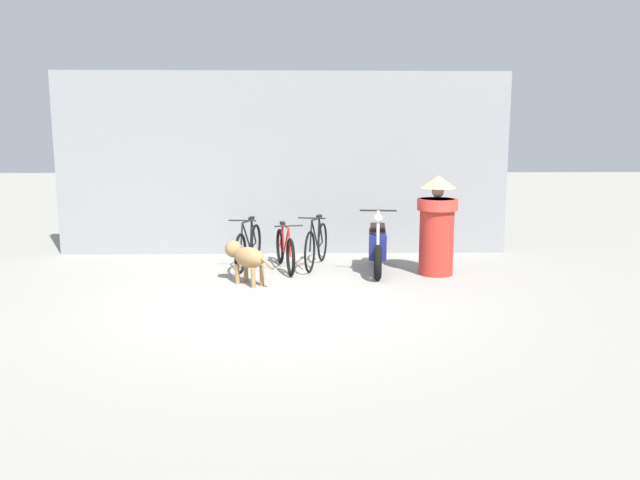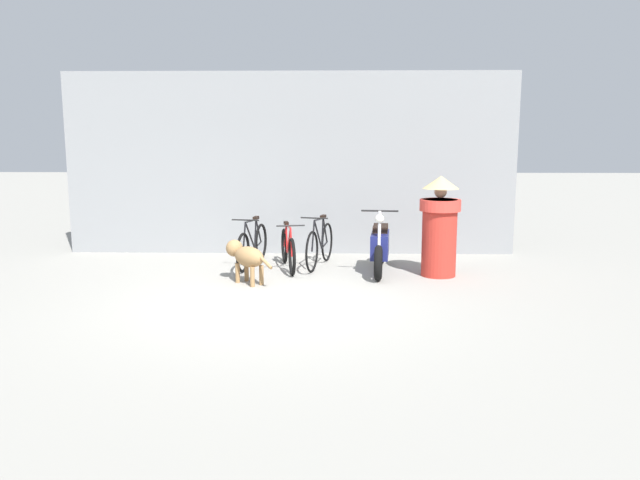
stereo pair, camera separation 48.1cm
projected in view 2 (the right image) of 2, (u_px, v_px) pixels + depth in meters
ground_plane at (271, 303)px, 8.34m from camera, size 60.00×60.00×0.00m
shop_wall_back at (290, 164)px, 11.70m from camera, size 8.42×0.20×3.38m
bicycle_0 at (252, 246)px, 10.69m from camera, size 0.46×1.71×0.86m
bicycle_1 at (288, 250)px, 10.46m from camera, size 0.49×1.62×0.80m
bicycle_2 at (320, 245)px, 10.64m from camera, size 0.52×1.62×0.89m
motorcycle at (380, 247)px, 10.20m from camera, size 0.58×1.85×1.07m
stray_dog at (246, 256)px, 9.43m from camera, size 0.84×0.84×0.63m
person_in_robes at (440, 226)px, 9.86m from camera, size 0.90×0.90×1.59m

